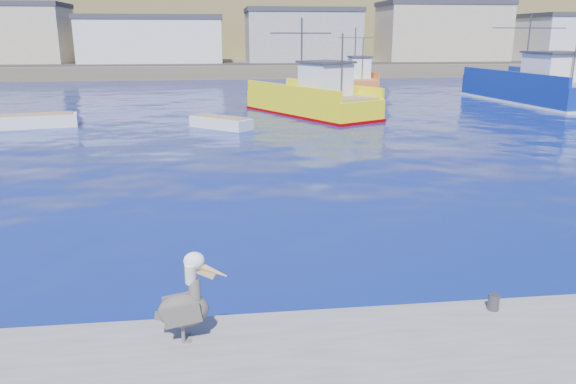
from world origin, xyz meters
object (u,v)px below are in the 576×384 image
at_px(boat_orange, 357,78).
at_px(pelican, 186,303).
at_px(trawler_yellow_b, 313,100).
at_px(skiff_mid, 221,124).
at_px(skiff_far, 515,86).
at_px(skiff_left, 37,122).
at_px(trawler_blue, 537,88).

relative_size(boat_orange, pelican, 4.89).
xyz_separation_m(trawler_yellow_b, skiff_mid, (-6.26, -4.79, -0.74)).
distance_m(skiff_mid, skiff_far, 35.73).
bearing_deg(skiff_left, skiff_far, 25.02).
height_order(trawler_yellow_b, skiff_left, trawler_yellow_b).
bearing_deg(trawler_yellow_b, pelican, -103.53).
bearing_deg(skiff_left, trawler_blue, 12.41).
bearing_deg(skiff_mid, trawler_yellow_b, 37.42).
xyz_separation_m(skiff_left, skiff_far, (40.08, 18.71, -0.02)).
height_order(trawler_blue, pelican, trawler_blue).
distance_m(trawler_yellow_b, skiff_left, 17.31).
bearing_deg(trawler_blue, trawler_yellow_b, -165.74).
xyz_separation_m(skiff_left, skiff_mid, (10.75, -1.69, -0.04)).
height_order(trawler_blue, skiff_far, trawler_blue).
distance_m(trawler_blue, skiff_far, 11.62).
bearing_deg(skiff_left, boat_orange, 41.81).
bearing_deg(pelican, skiff_left, 110.81).
bearing_deg(skiff_far, trawler_yellow_b, -145.92).
distance_m(boat_orange, pelican, 50.59).
bearing_deg(pelican, trawler_blue, 52.75).
distance_m(skiff_far, pelican, 54.10).
xyz_separation_m(skiff_mid, skiff_far, (29.33, 20.40, 0.03)).
bearing_deg(trawler_blue, skiff_far, 68.88).
relative_size(trawler_blue, boat_orange, 1.97).
height_order(skiff_mid, skiff_far, skiff_far).
distance_m(trawler_blue, skiff_left, 36.78).
bearing_deg(skiff_far, skiff_left, -154.98).
distance_m(trawler_yellow_b, trawler_blue, 19.49).
bearing_deg(trawler_blue, skiff_left, -167.59).
distance_m(trawler_blue, skiff_mid, 26.94).
xyz_separation_m(trawler_blue, skiff_left, (-35.91, -7.90, -0.88)).
xyz_separation_m(trawler_yellow_b, skiff_far, (23.07, 15.61, -0.72)).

